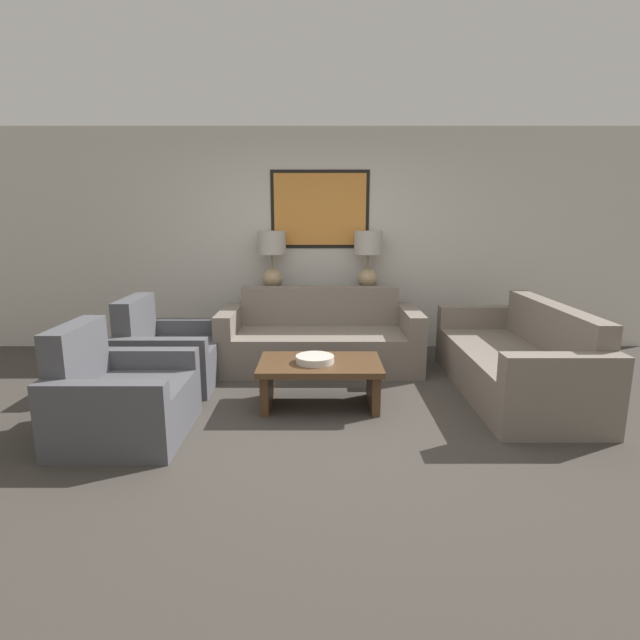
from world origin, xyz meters
The scene contains 11 objects.
ground_plane centered at (0.00, 0.00, 0.00)m, with size 20.00×20.00×0.00m, color #3D3833.
back_wall centered at (0.00, 2.51, 1.33)m, with size 8.19×0.12×2.65m.
console_table centered at (0.00, 2.25, 0.37)m, with size 1.64×0.37×0.74m.
table_lamp_left centered at (-0.57, 2.25, 1.17)m, with size 0.33×0.33×0.71m.
table_lamp_right centered at (0.57, 2.25, 1.17)m, with size 0.33×0.33×0.71m.
couch_by_back_wall centered at (0.00, 1.60, 0.29)m, with size 2.13×0.90×0.84m.
couch_by_side centered at (1.83, 0.78, 0.29)m, with size 0.90×2.13×0.84m.
coffee_table centered at (0.00, 0.46, 0.29)m, with size 1.05×0.66×0.40m.
decorative_bowl centered at (-0.04, 0.43, 0.43)m, with size 0.33×0.33×0.06m.
armchair_near_back_wall centered at (-1.49, 1.05, 0.28)m, with size 0.87×0.98×0.86m.
armchair_near_camera centered at (-1.49, -0.14, 0.28)m, with size 0.87×0.98×0.86m.
Camera 1 is at (-0.00, -3.67, 1.64)m, focal length 28.00 mm.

